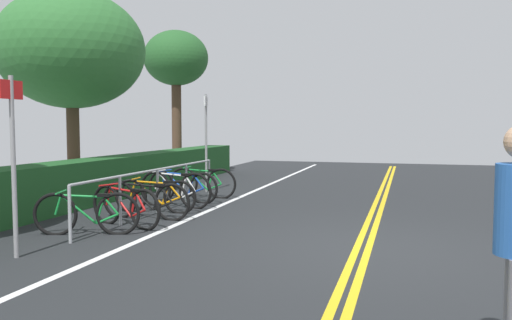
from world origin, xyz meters
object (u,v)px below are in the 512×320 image
object	(u,v)px
sign_post_far	(206,134)
tree_mid	(71,50)
bicycle_5	(182,187)
bicycle_6	(202,183)
tree_far_right	(176,61)
bicycle_4	(175,189)
bicycle_1	(125,207)
bike_rack	(157,180)
bicycle_2	(146,200)
sign_post_near	(13,150)
bicycle_3	(155,196)
bicycle_0	(87,214)

from	to	relation	value
sign_post_far	tree_mid	world-z (taller)	tree_mid
bicycle_5	bicycle_6	bearing A→B (deg)	-12.52
bicycle_5	tree_far_right	xyz separation A→B (m)	(5.76, 2.84, 3.57)
tree_far_right	sign_post_far	bearing A→B (deg)	-145.92
bicycle_4	bicycle_1	bearing A→B (deg)	-177.74
bike_rack	bicycle_1	world-z (taller)	bike_rack
bicycle_6	sign_post_far	size ratio (longest dim) A/B	0.68
bicycle_2	sign_post_near	bearing A→B (deg)	174.89
bicycle_3	sign_post_near	distance (m)	3.79
bicycle_2	tree_far_right	distance (m)	9.16
bicycle_0	bicycle_4	world-z (taller)	bicycle_4
bicycle_5	bike_rack	bearing A→B (deg)	-175.18
bicycle_5	bicycle_3	bearing A→B (deg)	-177.06
bicycle_1	bicycle_3	xyz separation A→B (m)	(1.40, 0.17, -0.02)
bike_rack	bicycle_4	world-z (taller)	bike_rack
bike_rack	bicycle_6	world-z (taller)	bike_rack
bicycle_6	bicycle_4	bearing A→B (deg)	179.70
bicycle_5	tree_far_right	distance (m)	7.35
bicycle_3	bicycle_6	xyz separation A→B (m)	(2.19, -0.09, 0.03)
bicycle_3	tree_mid	world-z (taller)	tree_mid
bicycle_1	tree_mid	distance (m)	5.17
sign_post_near	bicycle_0	bearing A→B (deg)	-1.67
bike_rack	bicycle_6	bearing A→B (deg)	-1.26
bicycle_5	sign_post_far	xyz separation A→B (m)	(1.75, 0.13, 1.15)
sign_post_far	bicycle_4	bearing A→B (deg)	-173.23
bicycle_6	tree_mid	distance (m)	4.37
tree_mid	tree_far_right	xyz separation A→B (m)	(5.80, 0.05, 0.45)
bicycle_4	tree_mid	world-z (taller)	tree_mid
bicycle_5	tree_mid	xyz separation A→B (m)	(-0.04, 2.79, 3.12)
bicycle_1	sign_post_near	size ratio (longest dim) A/B	0.68
sign_post_far	tree_far_right	xyz separation A→B (m)	(4.00, 2.71, 2.42)
bicycle_4	sign_post_near	xyz separation A→B (m)	(-4.34, 0.20, 1.04)
bike_rack	bicycle_2	world-z (taller)	bike_rack
bicycle_1	bicycle_3	world-z (taller)	bicycle_1
bicycle_5	bicycle_2	bearing A→B (deg)	-173.84
tree_far_right	tree_mid	bearing A→B (deg)	-179.48
bicycle_1	tree_mid	world-z (taller)	tree_mid
bicycle_4	tree_mid	bearing A→B (deg)	77.13
bicycle_0	bicycle_5	size ratio (longest dim) A/B	0.90
bicycle_0	tree_mid	size ratio (longest dim) A/B	0.33
bicycle_0	bicycle_6	xyz separation A→B (m)	(4.33, -0.16, 0.02)
bicycle_2	bicycle_3	xyz separation A→B (m)	(0.66, 0.15, -0.01)
bicycle_0	bicycle_3	distance (m)	2.15
bicycle_1	sign_post_far	xyz separation A→B (m)	(4.59, 0.38, 1.15)
bicycle_6	tree_far_right	bearing A→B (deg)	31.02
bicycle_1	bike_rack	bearing A→B (deg)	5.00
bicycle_1	bicycle_4	size ratio (longest dim) A/B	0.92
bicycle_1	sign_post_far	distance (m)	4.74
sign_post_near	sign_post_far	distance (m)	6.81
tree_mid	bicycle_4	bearing A→B (deg)	-102.87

